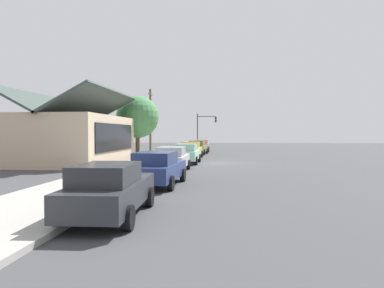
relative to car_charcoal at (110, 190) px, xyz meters
name	(u,v)px	position (x,y,z in m)	size (l,w,h in m)	color
ground_plane	(220,163)	(18.67, -2.82, -0.81)	(120.00, 120.00, 0.00)	#424244
sidewalk_curb	(151,162)	(18.67, 2.78, -0.73)	(60.00, 4.20, 0.16)	#A3A099
car_charcoal	(110,190)	(0.00, 0.00, 0.00)	(4.82, 2.07, 1.59)	#2D3035
car_navy	(158,168)	(6.28, -0.17, 0.00)	(4.89, 2.23, 1.59)	navy
car_silver	(172,159)	(12.18, 0.07, 0.00)	(4.70, 2.03, 1.59)	silver
car_seafoam	(187,153)	(18.37, -0.16, 0.00)	(4.66, 2.05, 1.59)	#9ED1BC
car_mustard	(191,150)	(24.18, 0.04, 0.00)	(4.74, 2.03, 1.59)	gold
car_olive	(197,147)	(30.57, -0.04, 0.00)	(4.66, 2.24, 1.59)	olive
car_coral	(201,145)	(36.47, -0.09, 0.00)	(4.63, 2.18, 1.59)	#EA8C75
storefront_building	(73,138)	(18.03, 9.17, 1.25)	(11.99, 7.50, 5.88)	#CCB293
shade_tree	(138,117)	(25.88, 5.74, 3.27)	(4.34, 4.34, 6.27)	brown
traffic_light_main	(205,126)	(40.71, -0.28, 2.68)	(0.37, 2.79, 5.20)	#383833
utility_pole_wooden	(150,120)	(30.39, 5.38, 3.11)	(1.80, 0.24, 7.50)	brown
fire_hydrant_red	(164,159)	(16.54, 1.38, -0.32)	(0.22, 0.22, 0.71)	red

